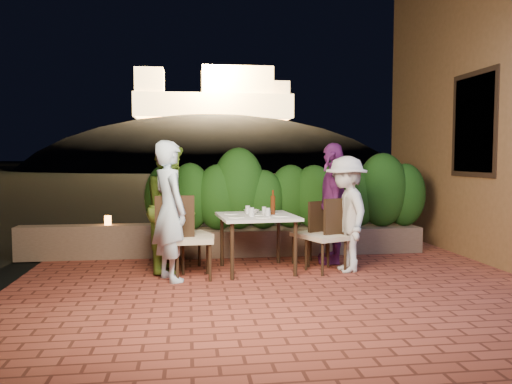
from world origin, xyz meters
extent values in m
plane|color=black|center=(0.00, 0.00, -0.02)|extent=(400.00, 400.00, 0.00)
cube|color=brown|center=(0.00, 0.50, -0.07)|extent=(7.00, 6.00, 0.15)
cube|color=brown|center=(3.60, 2.00, 2.50)|extent=(1.60, 5.00, 5.00)
cube|color=black|center=(2.82, 1.50, 2.00)|extent=(0.08, 1.00, 1.40)
cube|color=black|center=(2.81, 1.50, 2.00)|extent=(0.06, 1.15, 1.55)
cube|color=brown|center=(0.20, 2.30, 0.20)|extent=(4.20, 0.55, 0.40)
cube|color=brown|center=(-2.80, 2.30, 0.25)|extent=(2.20, 0.30, 0.50)
ellipsoid|color=black|center=(2.00, 60.00, -4.00)|extent=(52.00, 40.00, 22.00)
cylinder|color=white|center=(-0.77, 0.93, 0.76)|extent=(0.22, 0.22, 0.01)
cylinder|color=white|center=(-0.81, 1.31, 0.76)|extent=(0.21, 0.21, 0.01)
cylinder|color=white|center=(-0.17, 0.98, 0.76)|extent=(0.21, 0.21, 0.01)
cylinder|color=white|center=(-0.24, 1.35, 0.76)|extent=(0.21, 0.21, 0.01)
cylinder|color=white|center=(-0.48, 1.16, 0.76)|extent=(0.24, 0.24, 0.01)
cylinder|color=white|center=(-0.43, 0.86, 0.76)|extent=(0.22, 0.22, 0.01)
cylinder|color=silver|center=(-0.57, 0.99, 0.81)|extent=(0.07, 0.07, 0.12)
cylinder|color=silver|center=(-0.58, 1.33, 0.81)|extent=(0.06, 0.06, 0.11)
cylinder|color=silver|center=(-0.35, 1.03, 0.80)|extent=(0.06, 0.06, 0.11)
cylinder|color=silver|center=(-0.36, 1.27, 0.80)|extent=(0.06, 0.06, 0.10)
imported|color=white|center=(-0.52, 1.41, 0.77)|extent=(0.26, 0.26, 0.05)
imported|color=#C1E0F8|center=(-1.60, 0.80, 0.86)|extent=(0.64, 0.74, 1.72)
imported|color=#84B739|center=(-1.61, 1.33, 0.85)|extent=(0.68, 0.85, 1.70)
imported|color=silver|center=(0.70, 0.98, 0.77)|extent=(0.59, 1.00, 1.53)
imported|color=#722672|center=(0.68, 1.54, 0.86)|extent=(0.65, 1.08, 1.72)
cylinder|color=orange|center=(-2.58, 2.30, 0.57)|extent=(0.10, 0.10, 0.14)
camera|label=1|loc=(-1.38, -5.37, 1.52)|focal=35.00mm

